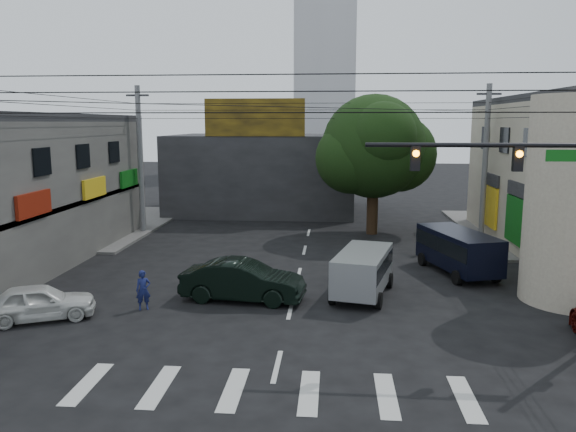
# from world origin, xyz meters

# --- Properties ---
(ground) EXTENTS (160.00, 160.00, 0.00)m
(ground) POSITION_xyz_m (0.00, 0.00, 0.00)
(ground) COLOR black
(ground) RESTS_ON ground
(sidewalk_far_left) EXTENTS (16.00, 16.00, 0.15)m
(sidewalk_far_left) POSITION_xyz_m (-18.00, 18.00, 0.07)
(sidewalk_far_left) COLOR #514F4C
(sidewalk_far_left) RESTS_ON ground
(building_far) EXTENTS (14.00, 10.00, 6.00)m
(building_far) POSITION_xyz_m (-4.00, 26.00, 3.00)
(building_far) COLOR #232326
(building_far) RESTS_ON ground
(billboard) EXTENTS (7.00, 0.30, 2.60)m
(billboard) POSITION_xyz_m (-4.00, 21.10, 7.30)
(billboard) COLOR olive
(billboard) RESTS_ON building_far
(tower_distant) EXTENTS (9.00, 9.00, 44.00)m
(tower_distant) POSITION_xyz_m (0.00, 70.00, 22.00)
(tower_distant) COLOR silver
(tower_distant) RESTS_ON ground
(street_tree) EXTENTS (6.40, 6.40, 8.70)m
(street_tree) POSITION_xyz_m (4.00, 17.00, 5.47)
(street_tree) COLOR black
(street_tree) RESTS_ON ground
(traffic_gantry) EXTENTS (7.10, 0.35, 7.20)m
(traffic_gantry) POSITION_xyz_m (7.82, -1.00, 4.83)
(traffic_gantry) COLOR black
(traffic_gantry) RESTS_ON ground
(utility_pole_far_left) EXTENTS (0.32, 0.32, 9.20)m
(utility_pole_far_left) POSITION_xyz_m (-10.50, 16.00, 4.60)
(utility_pole_far_left) COLOR #59595B
(utility_pole_far_left) RESTS_ON ground
(utility_pole_far_right) EXTENTS (0.32, 0.32, 9.20)m
(utility_pole_far_right) POSITION_xyz_m (10.50, 16.00, 4.60)
(utility_pole_far_right) COLOR #59595B
(utility_pole_far_right) RESTS_ON ground
(dark_sedan) EXTENTS (2.73, 5.21, 1.60)m
(dark_sedan) POSITION_xyz_m (-1.96, 2.99, 0.80)
(dark_sedan) COLOR black
(dark_sedan) RESTS_ON ground
(white_compact) EXTENTS (4.38, 4.97, 1.30)m
(white_compact) POSITION_xyz_m (-8.86, 0.20, 0.65)
(white_compact) COLOR silver
(white_compact) RESTS_ON ground
(silver_minivan) EXTENTS (5.07, 3.72, 1.83)m
(silver_minivan) POSITION_xyz_m (2.78, 3.99, 0.92)
(silver_minivan) COLOR gray
(silver_minivan) RESTS_ON ground
(navy_van) EXTENTS (6.01, 4.65, 1.99)m
(navy_van) POSITION_xyz_m (7.36, 7.77, 0.99)
(navy_van) COLOR black
(navy_van) RESTS_ON ground
(traffic_officer) EXTENTS (0.81, 0.76, 1.50)m
(traffic_officer) POSITION_xyz_m (-5.52, 1.60, 0.75)
(traffic_officer) COLOR #171D51
(traffic_officer) RESTS_ON ground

